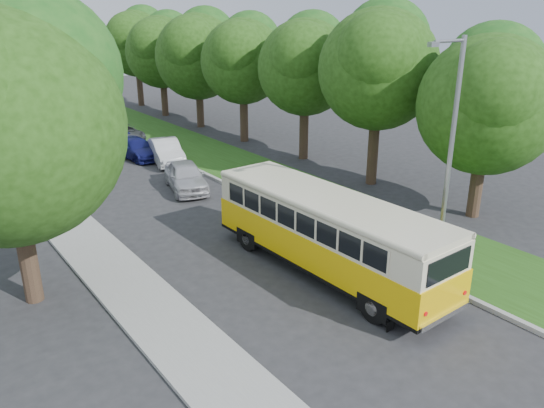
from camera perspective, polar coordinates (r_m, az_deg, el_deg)
ground at (r=18.31m, az=2.63°, el=-8.24°), size 120.00×120.00×0.00m
curb at (r=23.87m, az=1.79°, el=-1.00°), size 0.20×70.00×0.15m
grass_verge at (r=25.31m, az=5.97°, el=0.13°), size 4.50×70.00×0.13m
sidewalk at (r=20.20m, az=-17.38°, el=-6.16°), size 2.20×70.00×0.12m
treeline at (r=33.34m, az=-13.20°, el=14.94°), size 24.27×41.91×9.46m
lamppost_near at (r=18.06m, az=18.48°, el=5.22°), size 1.71×0.16×8.00m
lamppost_far at (r=29.32m, az=-25.53°, el=9.27°), size 1.71×0.16×7.50m
warning_sign at (r=26.02m, az=-22.43°, el=3.05°), size 0.56×0.10×2.50m
vintage_bus at (r=18.31m, az=5.93°, el=-3.32°), size 2.75×9.77×2.88m
car_silver at (r=27.32m, az=-9.26°, el=2.96°), size 2.80×4.54×1.44m
car_white at (r=32.45m, az=-11.34°, el=5.57°), size 2.50×4.56×1.43m
car_blue at (r=34.02m, az=-14.44°, el=5.84°), size 2.30×4.48×1.24m
car_grey at (r=38.68m, az=-15.83°, el=7.39°), size 2.21×4.46×1.22m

